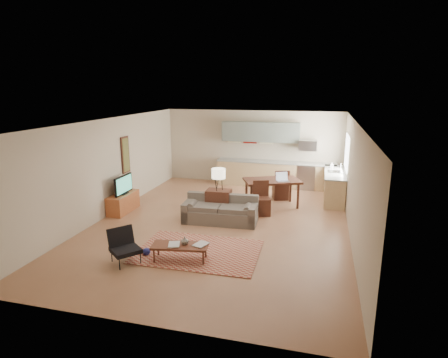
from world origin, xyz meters
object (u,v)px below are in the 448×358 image
(tv_credenza, at_px, (123,203))
(console_table, at_px, (219,203))
(coffee_table, at_px, (180,253))
(dining_table, at_px, (272,193))
(armchair, at_px, (125,247))
(sofa, at_px, (220,209))

(tv_credenza, height_order, console_table, console_table)
(coffee_table, bearing_deg, tv_credenza, 128.10)
(coffee_table, distance_m, dining_table, 4.37)
(dining_table, bearing_deg, armchair, -140.98)
(coffee_table, height_order, console_table, console_table)
(coffee_table, distance_m, console_table, 2.81)
(sofa, xyz_separation_m, console_table, (-0.15, 0.39, 0.03))
(console_table, relative_size, dining_table, 0.48)
(tv_credenza, xyz_separation_m, dining_table, (4.10, 1.61, 0.14))
(tv_credenza, bearing_deg, dining_table, 21.41)
(armchair, distance_m, tv_credenza, 3.39)
(tv_credenza, distance_m, console_table, 2.82)
(coffee_table, relative_size, console_table, 1.51)
(sofa, distance_m, dining_table, 2.08)
(armchair, distance_m, console_table, 3.37)
(tv_credenza, bearing_deg, sofa, -2.43)
(sofa, distance_m, coffee_table, 2.43)
(armchair, bearing_deg, dining_table, 11.86)
(tv_credenza, relative_size, dining_table, 0.72)
(dining_table, bearing_deg, console_table, -157.12)
(armchair, bearing_deg, sofa, 15.64)
(sofa, distance_m, tv_credenza, 2.96)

